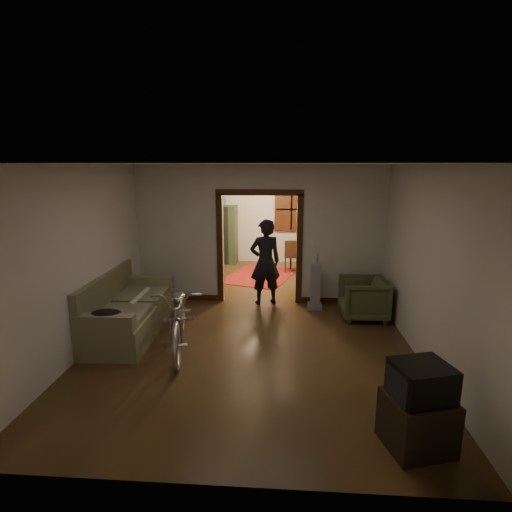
# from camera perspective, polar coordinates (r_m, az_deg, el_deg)

# --- Properties ---
(floor) EXTENTS (5.00, 8.50, 0.01)m
(floor) POSITION_cam_1_polar(r_m,az_deg,el_deg) (7.76, 0.16, -8.18)
(floor) COLOR #352310
(floor) RESTS_ON ground
(ceiling) EXTENTS (5.00, 8.50, 0.01)m
(ceiling) POSITION_cam_1_polar(r_m,az_deg,el_deg) (7.24, 0.17, 12.98)
(ceiling) COLOR white
(ceiling) RESTS_ON floor
(wall_back) EXTENTS (5.00, 0.02, 2.80)m
(wall_back) POSITION_cam_1_polar(r_m,az_deg,el_deg) (11.57, 1.59, 5.98)
(wall_back) COLOR beige
(wall_back) RESTS_ON floor
(wall_left) EXTENTS (0.02, 8.50, 2.80)m
(wall_left) POSITION_cam_1_polar(r_m,az_deg,el_deg) (7.94, -18.16, 2.17)
(wall_left) COLOR beige
(wall_left) RESTS_ON floor
(wall_right) EXTENTS (0.02, 8.50, 2.80)m
(wall_right) POSITION_cam_1_polar(r_m,az_deg,el_deg) (7.62, 19.27, 1.67)
(wall_right) COLOR beige
(wall_right) RESTS_ON floor
(partition_wall) EXTENTS (5.00, 0.14, 2.80)m
(partition_wall) POSITION_cam_1_polar(r_m,az_deg,el_deg) (8.11, 0.52, 3.03)
(partition_wall) COLOR beige
(partition_wall) RESTS_ON floor
(door_casing) EXTENTS (1.74, 0.20, 2.32)m
(door_casing) POSITION_cam_1_polar(r_m,az_deg,el_deg) (8.16, 0.52, 0.95)
(door_casing) COLOR #35190C
(door_casing) RESTS_ON floor
(far_window) EXTENTS (0.98, 0.06, 1.28)m
(far_window) POSITION_cam_1_polar(r_m,az_deg,el_deg) (11.50, 5.10, 6.65)
(far_window) COLOR black
(far_window) RESTS_ON wall_back
(chandelier) EXTENTS (0.24, 0.24, 0.24)m
(chandelier) POSITION_cam_1_polar(r_m,az_deg,el_deg) (9.74, 1.18, 10.30)
(chandelier) COLOR #FFE0A5
(chandelier) RESTS_ON ceiling
(light_switch) EXTENTS (0.08, 0.01, 0.12)m
(light_switch) POSITION_cam_1_polar(r_m,az_deg,el_deg) (8.06, 7.96, 1.77)
(light_switch) COLOR silver
(light_switch) RESTS_ON partition_wall
(sofa) EXTENTS (1.06, 2.24, 1.02)m
(sofa) POSITION_cam_1_polar(r_m,az_deg,el_deg) (7.07, -17.88, -6.56)
(sofa) COLOR #676644
(sofa) RESTS_ON floor
(rolled_paper) EXTENTS (0.11, 0.87, 0.11)m
(rolled_paper) POSITION_cam_1_polar(r_m,az_deg,el_deg) (7.30, -16.30, -5.68)
(rolled_paper) COLOR beige
(rolled_paper) RESTS_ON sofa
(jacket) EXTENTS (0.46, 0.34, 0.13)m
(jacket) POSITION_cam_1_polar(r_m,az_deg,el_deg) (6.21, -20.65, -7.80)
(jacket) COLOR black
(jacket) RESTS_ON sofa
(bicycle) EXTENTS (1.09, 2.11, 1.06)m
(bicycle) POSITION_cam_1_polar(r_m,az_deg,el_deg) (6.31, -10.85, -8.32)
(bicycle) COLOR silver
(bicycle) RESTS_ON floor
(armchair) EXTENTS (0.85, 0.83, 0.76)m
(armchair) POSITION_cam_1_polar(r_m,az_deg,el_deg) (7.68, 15.05, -5.85)
(armchair) COLOR #454E2C
(armchair) RESTS_ON floor
(tv_stand) EXTENTS (0.73, 0.69, 0.55)m
(tv_stand) POSITION_cam_1_polar(r_m,az_deg,el_deg) (4.61, 22.05, -21.12)
(tv_stand) COLOR black
(tv_stand) RESTS_ON floor
(crt_tv) EXTENTS (0.63, 0.59, 0.45)m
(crt_tv) POSITION_cam_1_polar(r_m,az_deg,el_deg) (4.41, 22.51, -16.76)
(crt_tv) COLOR black
(crt_tv) RESTS_ON tv_stand
(vacuum) EXTENTS (0.30, 0.26, 0.90)m
(vacuum) POSITION_cam_1_polar(r_m,az_deg,el_deg) (7.93, 8.46, -4.38)
(vacuum) COLOR gray
(vacuum) RESTS_ON floor
(person) EXTENTS (0.74, 0.61, 1.75)m
(person) POSITION_cam_1_polar(r_m,az_deg,el_deg) (8.05, 1.33, -0.87)
(person) COLOR black
(person) RESTS_ON floor
(oriental_rug) EXTENTS (2.03, 2.33, 0.02)m
(oriental_rug) POSITION_cam_1_polar(r_m,az_deg,el_deg) (10.25, 0.53, -2.85)
(oriental_rug) COLOR maroon
(oriental_rug) RESTS_ON floor
(locker) EXTENTS (0.86, 0.52, 1.67)m
(locker) POSITION_cam_1_polar(r_m,az_deg,el_deg) (11.51, -4.88, 3.07)
(locker) COLOR #273A22
(locker) RESTS_ON floor
(globe) EXTENTS (0.29, 0.29, 0.29)m
(globe) POSITION_cam_1_polar(r_m,az_deg,el_deg) (11.38, -4.99, 8.56)
(globe) COLOR #1E5972
(globe) RESTS_ON locker
(desk) EXTENTS (1.08, 0.81, 0.71)m
(desk) POSITION_cam_1_polar(r_m,az_deg,el_deg) (11.10, 7.22, 0.10)
(desk) COLOR black
(desk) RESTS_ON floor
(desk_chair) EXTENTS (0.48, 0.48, 0.87)m
(desk_chair) POSITION_cam_1_polar(r_m,az_deg,el_deg) (10.63, 5.13, 0.05)
(desk_chair) COLOR black
(desk_chair) RESTS_ON floor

